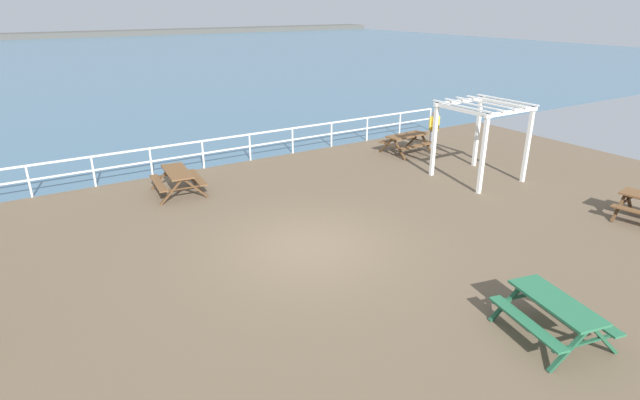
{
  "coord_description": "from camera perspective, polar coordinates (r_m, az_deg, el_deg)",
  "views": [
    {
      "loc": [
        -5.94,
        -9.97,
        5.82
      ],
      "look_at": [
        0.87,
        0.89,
        0.8
      ],
      "focal_mm": 28.31,
      "sensor_mm": 36.0,
      "label": 1
    }
  ],
  "objects": [
    {
      "name": "picnic_table_far_left",
      "position": [
        10.38,
        25.01,
        -11.15
      ],
      "size": [
        1.86,
        2.08,
        0.8
      ],
      "rotation": [
        0.0,
        0.0,
        1.36
      ],
      "color": "#286B47",
      "rests_on": "ground"
    },
    {
      "name": "visitor",
      "position": [
        21.77,
        12.76,
        7.94
      ],
      "size": [
        0.53,
        0.25,
        1.66
      ],
      "rotation": [
        0.0,
        0.0,
        1.47
      ],
      "color": "slate",
      "rests_on": "ground"
    },
    {
      "name": "ground_plane",
      "position": [
        13.02,
        -1.16,
        -5.65
      ],
      "size": [
        30.0,
        24.0,
        0.2
      ],
      "primitive_type": "cube",
      "color": "brown"
    },
    {
      "name": "sea_band",
      "position": [
        63.27,
        -27.41,
        13.83
      ],
      "size": [
        142.0,
        90.0,
        0.01
      ],
      "primitive_type": "cube",
      "color": "#476B84",
      "rests_on": "ground"
    },
    {
      "name": "picnic_table_mid_centre",
      "position": [
        16.98,
        -15.81,
        2.6
      ],
      "size": [
        1.68,
        1.92,
        0.8
      ],
      "rotation": [
        0.0,
        0.0,
        1.48
      ],
      "color": "brown",
      "rests_on": "ground"
    },
    {
      "name": "seaward_railing",
      "position": [
        19.36,
        -13.14,
        5.65
      ],
      "size": [
        23.07,
        0.07,
        1.08
      ],
      "color": "white",
      "rests_on": "ground"
    },
    {
      "name": "lattice_pergola",
      "position": [
        18.28,
        17.87,
        8.3
      ],
      "size": [
        2.45,
        2.57,
        2.7
      ],
      "rotation": [
        0.0,
        0.0,
        -0.0
      ],
      "color": "white",
      "rests_on": "ground"
    },
    {
      "name": "picnic_table_far_right",
      "position": [
        21.21,
        9.79,
        6.79
      ],
      "size": [
        1.89,
        1.65,
        0.8
      ],
      "rotation": [
        0.0,
        0.0,
        0.07
      ],
      "color": "brown",
      "rests_on": "ground"
    },
    {
      "name": "distant_shoreline",
      "position": [
        106.04,
        -30.02,
        15.54
      ],
      "size": [
        142.0,
        6.0,
        1.8
      ],
      "primitive_type": "cube",
      "color": "#4C4C47",
      "rests_on": "ground"
    }
  ]
}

